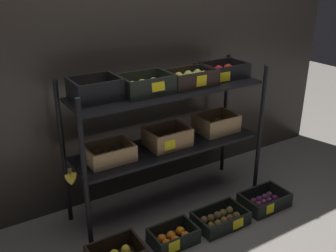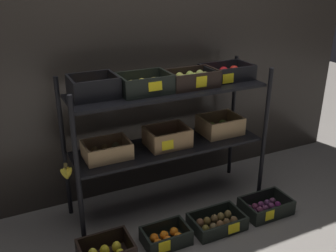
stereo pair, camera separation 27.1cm
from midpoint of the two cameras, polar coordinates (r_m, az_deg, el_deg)
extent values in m
plane|color=#605B56|center=(3.03, 2.62, -11.65)|extent=(10.00, 10.00, 0.00)
cube|color=#2D2823|center=(2.93, -0.83, 10.77)|extent=(3.82, 0.12, 2.20)
cylinder|color=black|center=(2.36, -10.14, -7.67)|extent=(0.03, 0.03, 1.05)
cylinder|color=black|center=(2.99, 16.80, -1.55)|extent=(0.03, 0.03, 1.05)
cylinder|color=black|center=(2.73, -12.62, -3.54)|extent=(0.03, 0.03, 1.05)
cylinder|color=black|center=(3.29, 11.98, 1.15)|extent=(0.03, 0.03, 1.05)
cube|color=black|center=(2.78, 2.80, -3.09)|extent=(1.38, 0.39, 0.02)
cube|color=black|center=(2.62, 2.97, 5.33)|extent=(1.38, 0.39, 0.02)
cube|color=tan|center=(2.61, -6.17, -4.58)|extent=(0.31, 0.23, 0.01)
cube|color=tan|center=(2.50, -5.40, -4.44)|extent=(0.31, 0.02, 0.10)
cube|color=tan|center=(2.68, -6.99, -2.57)|extent=(0.31, 0.02, 0.10)
cube|color=tan|center=(2.55, -9.35, -4.08)|extent=(0.02, 0.19, 0.10)
cube|color=tan|center=(2.63, -3.20, -2.88)|extent=(0.02, 0.19, 0.10)
ellipsoid|color=brown|center=(2.54, -7.48, -4.42)|extent=(0.05, 0.05, 0.07)
ellipsoid|color=brown|center=(2.56, -5.99, -4.17)|extent=(0.05, 0.05, 0.07)
ellipsoid|color=brown|center=(2.58, -4.41, -3.82)|extent=(0.05, 0.05, 0.07)
ellipsoid|color=olive|center=(2.60, -8.02, -3.76)|extent=(0.05, 0.05, 0.07)
ellipsoid|color=brown|center=(2.62, -6.53, -3.48)|extent=(0.05, 0.05, 0.07)
ellipsoid|color=brown|center=(2.64, -4.92, -3.23)|extent=(0.05, 0.05, 0.07)
cube|color=#A87F51|center=(2.77, 2.70, -2.84)|extent=(0.30, 0.24, 0.01)
cube|color=#A87F51|center=(2.65, 3.85, -2.43)|extent=(0.30, 0.02, 0.12)
cube|color=#A87F51|center=(2.83, 1.68, -0.73)|extent=(0.30, 0.02, 0.12)
cube|color=#A87F51|center=(2.68, 0.02, -2.09)|extent=(0.02, 0.20, 0.12)
cube|color=#A87F51|center=(2.80, 5.31, -1.03)|extent=(0.02, 0.20, 0.12)
sphere|color=#591F4E|center=(2.68, 1.64, -2.99)|extent=(0.05, 0.05, 0.05)
sphere|color=#5F265A|center=(2.70, 2.76, -2.80)|extent=(0.05, 0.05, 0.05)
sphere|color=#5E1752|center=(2.73, 3.78, -2.57)|extent=(0.05, 0.05, 0.05)
sphere|color=#6A2F58|center=(2.75, 4.72, -2.35)|extent=(0.05, 0.05, 0.05)
sphere|color=#5D2C4D|center=(2.72, 1.21, -2.57)|extent=(0.05, 0.05, 0.05)
sphere|color=#6A245C|center=(2.74, 2.21, -2.36)|extent=(0.05, 0.05, 0.05)
sphere|color=#69255C|center=(2.77, 3.24, -2.13)|extent=(0.05, 0.05, 0.05)
sphere|color=#671F47|center=(2.79, 4.21, -1.96)|extent=(0.05, 0.05, 0.05)
sphere|color=#6D295A|center=(2.76, 0.64, -2.17)|extent=(0.05, 0.05, 0.05)
sphere|color=#561E5A|center=(2.78, 1.78, -1.97)|extent=(0.05, 0.05, 0.05)
sphere|color=#562F4E|center=(2.81, 2.69, -1.74)|extent=(0.05, 0.05, 0.05)
sphere|color=#551F52|center=(2.83, 3.66, -1.56)|extent=(0.05, 0.05, 0.05)
cube|color=yellow|center=(2.62, 2.92, -2.95)|extent=(0.09, 0.01, 0.07)
cube|color=tan|center=(3.02, 10.31, -0.94)|extent=(0.31, 0.25, 0.01)
cube|color=tan|center=(2.91, 11.70, -0.53)|extent=(0.31, 0.02, 0.12)
cube|color=tan|center=(3.08, 9.16, 0.99)|extent=(0.31, 0.02, 0.12)
cube|color=tan|center=(2.91, 8.06, -0.22)|extent=(0.02, 0.22, 0.12)
cube|color=tan|center=(3.08, 12.61, 0.69)|extent=(0.02, 0.22, 0.12)
sphere|color=#8DBC3D|center=(2.95, 9.85, -0.62)|extent=(0.07, 0.07, 0.07)
sphere|color=#89C43F|center=(3.00, 11.50, -0.28)|extent=(0.07, 0.07, 0.07)
sphere|color=#95BE3E|center=(3.00, 9.14, -0.15)|extent=(0.07, 0.07, 0.07)
sphere|color=#8EBC42|center=(3.06, 10.74, 0.21)|extent=(0.07, 0.07, 0.07)
cube|color=black|center=(2.48, -7.98, 4.50)|extent=(0.30, 0.25, 0.01)
cube|color=black|center=(2.35, -7.16, 5.28)|extent=(0.30, 0.02, 0.12)
cube|color=black|center=(2.57, -8.89, 6.68)|extent=(0.30, 0.02, 0.12)
cube|color=black|center=(2.42, -11.28, 5.54)|extent=(0.02, 0.22, 0.12)
cube|color=black|center=(2.50, -4.95, 6.45)|extent=(0.02, 0.22, 0.12)
sphere|color=orange|center=(2.41, -8.80, 5.03)|extent=(0.07, 0.07, 0.07)
sphere|color=orange|center=(2.45, -6.69, 5.38)|extent=(0.07, 0.07, 0.07)
sphere|color=orange|center=(2.49, -9.35, 5.51)|extent=(0.07, 0.07, 0.07)
sphere|color=orange|center=(2.51, -7.18, 5.80)|extent=(0.07, 0.07, 0.07)
cube|color=black|center=(2.54, -0.52, 5.19)|extent=(0.34, 0.25, 0.01)
cube|color=black|center=(2.43, 0.65, 5.85)|extent=(0.34, 0.02, 0.11)
cube|color=black|center=(2.63, -1.61, 7.17)|extent=(0.34, 0.02, 0.11)
cube|color=black|center=(2.46, -3.99, 6.07)|extent=(0.02, 0.22, 0.11)
cube|color=black|center=(2.60, 2.78, 6.97)|extent=(0.02, 0.22, 0.11)
sphere|color=gold|center=(2.47, -1.72, 5.64)|extent=(0.07, 0.07, 0.07)
sphere|color=gold|center=(2.50, -0.25, 5.90)|extent=(0.07, 0.07, 0.07)
sphere|color=gold|center=(2.53, 1.41, 6.11)|extent=(0.07, 0.07, 0.07)
sphere|color=#DAC453|center=(2.53, -2.46, 6.06)|extent=(0.07, 0.07, 0.07)
sphere|color=gold|center=(2.57, -0.90, 6.32)|extent=(0.07, 0.07, 0.07)
sphere|color=#E6C64D|center=(2.60, 0.86, 6.51)|extent=(0.07, 0.07, 0.07)
cube|color=yellow|center=(2.43, 1.30, 5.99)|extent=(0.09, 0.01, 0.06)
cube|color=black|center=(2.69, 6.47, 5.99)|extent=(0.35, 0.22, 0.01)
cube|color=black|center=(2.59, 7.71, 6.64)|extent=(0.35, 0.02, 0.11)
cube|color=black|center=(2.75, 5.41, 7.72)|extent=(0.35, 0.02, 0.11)
cube|color=black|center=(2.59, 3.36, 6.81)|extent=(0.02, 0.19, 0.11)
cube|color=black|center=(2.76, 9.50, 7.54)|extent=(0.02, 0.19, 0.11)
ellipsoid|color=tan|center=(2.60, 5.41, 6.68)|extent=(0.07, 0.07, 0.09)
ellipsoid|color=#ACC04D|center=(2.65, 6.91, 6.91)|extent=(0.07, 0.07, 0.09)
ellipsoid|color=#B2B254|center=(2.69, 8.45, 7.06)|extent=(0.07, 0.07, 0.09)
ellipsoid|color=#BDBF4B|center=(2.65, 4.69, 7.02)|extent=(0.07, 0.07, 0.09)
ellipsoid|color=#A6BB4C|center=(2.70, 6.21, 7.21)|extent=(0.07, 0.07, 0.09)
ellipsoid|color=#ADB557|center=(2.73, 7.63, 7.36)|extent=(0.07, 0.07, 0.09)
cube|color=yellow|center=(2.59, 8.07, 6.52)|extent=(0.08, 0.01, 0.08)
cube|color=black|center=(2.91, 11.41, 7.01)|extent=(0.37, 0.24, 0.01)
cube|color=black|center=(2.81, 12.88, 7.50)|extent=(0.37, 0.02, 0.10)
cube|color=black|center=(2.99, 10.20, 8.58)|extent=(0.37, 0.02, 0.10)
cube|color=black|center=(2.80, 8.59, 7.75)|extent=(0.02, 0.21, 0.10)
cube|color=black|center=(3.01, 14.21, 8.33)|extent=(0.02, 0.21, 0.10)
sphere|color=red|center=(2.83, 10.57, 7.48)|extent=(0.07, 0.07, 0.07)
sphere|color=red|center=(2.87, 11.83, 7.63)|extent=(0.07, 0.07, 0.07)
sphere|color=red|center=(2.93, 13.21, 7.78)|extent=(0.07, 0.07, 0.07)
sphere|color=red|center=(2.88, 9.58, 7.82)|extent=(0.07, 0.07, 0.07)
sphere|color=red|center=(2.93, 11.01, 7.99)|extent=(0.07, 0.07, 0.07)
sphere|color=red|center=(2.98, 12.49, 8.12)|extent=(0.07, 0.07, 0.07)
cube|color=yellow|center=(2.77, 11.81, 6.94)|extent=(0.09, 0.01, 0.07)
cylinder|color=brown|center=(2.49, -12.11, -5.87)|extent=(0.02, 0.02, 0.02)
ellipsoid|color=yellow|center=(2.50, -12.26, -7.13)|extent=(0.07, 0.03, 0.09)
ellipsoid|color=gold|center=(2.51, -12.12, -7.05)|extent=(0.05, 0.03, 0.09)
ellipsoid|color=yellow|center=(2.51, -11.87, -6.99)|extent=(0.05, 0.03, 0.09)
ellipsoid|color=yellow|center=(2.51, -11.66, -7.02)|extent=(0.07, 0.03, 0.09)
cube|color=black|center=(2.58, -6.95, -16.74)|extent=(0.33, 0.02, 0.12)
cube|color=black|center=(2.54, -2.55, -17.35)|extent=(0.02, 0.21, 0.12)
ellipsoid|color=yellow|center=(2.54, -6.33, -18.16)|extent=(0.06, 0.06, 0.08)
ellipsoid|color=yellow|center=(2.56, -4.58, -17.70)|extent=(0.06, 0.06, 0.08)
cube|color=black|center=(2.66, 2.74, -17.03)|extent=(0.31, 0.21, 0.01)
cube|color=black|center=(2.56, 3.81, -17.30)|extent=(0.31, 0.02, 0.10)
cube|color=black|center=(2.69, 1.77, -14.97)|extent=(0.31, 0.02, 0.10)
cube|color=black|center=(2.58, -0.25, -17.01)|extent=(0.02, 0.17, 0.10)
cube|color=black|center=(2.69, 5.62, -15.21)|extent=(0.02, 0.17, 0.10)
sphere|color=orange|center=(2.59, 1.64, -17.23)|extent=(0.06, 0.06, 0.06)
sphere|color=orange|center=(2.62, 3.04, -16.83)|extent=(0.06, 0.06, 0.06)
sphere|color=orange|center=(2.65, 4.60, -16.31)|extent=(0.06, 0.06, 0.06)
sphere|color=orange|center=(2.63, 0.98, -16.51)|extent=(0.06, 0.06, 0.06)
sphere|color=orange|center=(2.66, 2.46, -16.13)|extent=(0.06, 0.06, 0.06)
sphere|color=orange|center=(2.69, 3.92, -15.61)|extent=(0.06, 0.06, 0.06)
cube|color=yellow|center=(2.53, 2.70, -17.74)|extent=(0.08, 0.00, 0.08)
cube|color=black|center=(2.83, 10.13, -14.70)|extent=(0.37, 0.24, 0.01)
cube|color=black|center=(2.73, 11.62, -15.10)|extent=(0.37, 0.02, 0.09)
cube|color=black|center=(2.87, 8.87, -12.70)|extent=(0.37, 0.02, 0.09)
cube|color=black|center=(2.71, 7.00, -14.96)|extent=(0.02, 0.21, 0.09)
cube|color=black|center=(2.89, 13.18, -12.81)|extent=(0.02, 0.21, 0.09)
ellipsoid|color=brown|center=(2.72, 8.61, -15.16)|extent=(0.05, 0.05, 0.07)
ellipsoid|color=brown|center=(2.75, 9.72, -14.85)|extent=(0.05, 0.05, 0.07)
ellipsoid|color=brown|center=(2.78, 10.68, -14.43)|extent=(0.05, 0.05, 0.07)
ellipsoid|color=brown|center=(2.81, 11.58, -14.10)|extent=(0.05, 0.05, 0.07)
ellipsoid|color=brown|center=(2.84, 12.64, -13.76)|extent=(0.05, 0.05, 0.07)
ellipsoid|color=brown|center=(2.78, 7.69, -14.28)|extent=(0.05, 0.05, 0.07)
ellipsoid|color=brown|center=(2.80, 8.73, -14.02)|extent=(0.05, 0.05, 0.07)
ellipsoid|color=brown|center=(2.83, 9.78, -13.64)|extent=(0.05, 0.05, 0.07)
ellipsoid|color=brown|center=(2.86, 10.67, -13.33)|extent=(0.05, 0.05, 0.07)
ellipsoid|color=brown|center=(2.89, 11.70, -12.95)|extent=(0.05, 0.05, 0.07)
cube|color=yellow|center=(2.75, 12.76, -14.77)|extent=(0.09, 0.01, 0.07)
cube|color=black|center=(3.06, 16.90, -12.22)|extent=(0.36, 0.24, 0.01)
cube|color=black|center=(2.96, 18.48, -12.35)|extent=(0.36, 0.02, 0.10)
cube|color=black|center=(3.09, 15.64, -10.35)|extent=(0.36, 0.02, 0.10)
cube|color=black|center=(2.93, 14.45, -12.30)|extent=(0.02, 0.21, 0.10)
cube|color=black|center=(3.13, 19.42, -10.41)|extent=(0.02, 0.21, 0.10)
sphere|color=#6D2646|center=(2.94, 16.05, -12.91)|extent=(0.05, 0.05, 0.05)
sphere|color=#672A4F|center=(2.98, 16.79, -12.53)|extent=(0.05, 0.05, 0.05)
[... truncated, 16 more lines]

